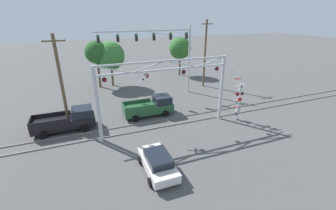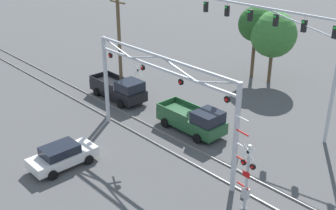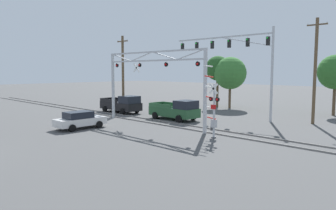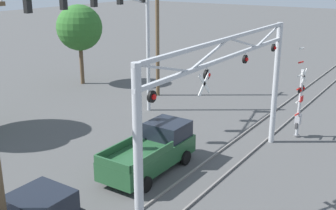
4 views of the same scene
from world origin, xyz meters
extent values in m
cube|color=gray|center=(0.00, 16.90, 0.05)|extent=(80.00, 0.08, 0.10)
cube|color=gray|center=(0.00, 18.34, 0.05)|extent=(80.00, 0.08, 0.10)
cylinder|color=#B7BABF|center=(-5.93, 16.62, 3.26)|extent=(0.29, 0.29, 6.51)
cylinder|color=#B7BABF|center=(5.93, 16.62, 3.26)|extent=(0.29, 0.29, 6.51)
cube|color=#B7BABF|center=(0.00, 16.62, 5.69)|extent=(12.16, 0.14, 0.14)
cube|color=#B7BABF|center=(0.00, 16.62, 6.44)|extent=(12.16, 0.14, 0.14)
cube|color=#B7BABF|center=(-4.45, 16.62, 6.07)|extent=(2.99, 0.08, 0.83)
cube|color=#B7BABF|center=(-1.48, 16.62, 6.07)|extent=(2.99, 0.08, 0.83)
cube|color=#B7BABF|center=(1.48, 16.62, 6.07)|extent=(2.99, 0.08, 0.83)
cube|color=#B7BABF|center=(4.45, 16.62, 6.07)|extent=(2.99, 0.08, 0.83)
cylinder|color=black|center=(-5.19, 16.62, 5.33)|extent=(0.38, 0.10, 0.38)
sphere|color=red|center=(-5.19, 16.55, 5.33)|extent=(0.18, 0.18, 0.18)
cylinder|color=#B7BABF|center=(-5.19, 16.62, 5.57)|extent=(0.04, 0.04, 0.10)
cylinder|color=black|center=(-1.73, 16.62, 5.33)|extent=(0.38, 0.10, 0.38)
sphere|color=red|center=(-1.73, 16.55, 5.33)|extent=(0.18, 0.18, 0.18)
cylinder|color=#B7BABF|center=(-1.73, 16.62, 5.57)|extent=(0.04, 0.04, 0.10)
cylinder|color=black|center=(1.73, 16.62, 5.33)|extent=(0.38, 0.10, 0.38)
sphere|color=red|center=(1.73, 16.55, 5.33)|extent=(0.18, 0.18, 0.18)
cylinder|color=#B7BABF|center=(1.73, 16.62, 5.57)|extent=(0.04, 0.04, 0.10)
cylinder|color=black|center=(5.19, 16.62, 5.33)|extent=(0.38, 0.10, 0.38)
sphere|color=red|center=(5.19, 16.55, 5.33)|extent=(0.18, 0.18, 0.18)
cylinder|color=#B7BABF|center=(5.19, 16.62, 5.57)|extent=(0.04, 0.04, 0.10)
cube|color=white|center=(-2.08, 16.52, 5.07)|extent=(0.88, 0.03, 0.88)
cube|color=white|center=(-2.08, 16.52, 5.07)|extent=(0.88, 0.03, 0.88)
cylinder|color=black|center=(-2.08, 16.50, 5.07)|extent=(0.04, 0.04, 0.02)
cylinder|color=#B7BABF|center=(7.50, 15.70, 1.95)|extent=(0.16, 0.16, 3.90)
cylinder|color=#59595B|center=(7.50, 15.70, 0.05)|extent=(0.35, 0.35, 0.10)
cube|color=white|center=(7.50, 15.59, 3.55)|extent=(0.78, 0.03, 0.78)
cube|color=white|center=(7.50, 15.59, 3.55)|extent=(0.78, 0.03, 0.78)
cylinder|color=black|center=(7.50, 15.57, 3.55)|extent=(0.04, 0.04, 0.02)
cylinder|color=black|center=(7.22, 15.70, 2.80)|extent=(0.32, 0.09, 0.32)
sphere|color=red|center=(7.22, 15.64, 2.80)|extent=(0.16, 0.16, 0.16)
cylinder|color=black|center=(7.78, 15.70, 2.80)|extent=(0.32, 0.09, 0.32)
sphere|color=red|center=(7.78, 15.64, 2.80)|extent=(0.16, 0.16, 0.16)
cube|color=#B7BABF|center=(7.50, 15.70, 2.80)|extent=(0.64, 0.06, 0.06)
cube|color=red|center=(7.50, 15.60, 2.25)|extent=(0.44, 0.02, 0.32)
cube|color=#B2B2B7|center=(7.50, 15.70, 1.05)|extent=(0.36, 0.28, 0.56)
cylinder|color=red|center=(7.28, 15.70, 1.42)|extent=(0.75, 0.09, 0.16)
cylinder|color=white|center=(7.21, 15.70, 2.16)|extent=(0.75, 0.09, 0.16)
cylinder|color=red|center=(7.13, 15.70, 2.91)|extent=(0.75, 0.09, 0.16)
cylinder|color=white|center=(7.06, 15.70, 3.65)|extent=(0.75, 0.09, 0.16)
cylinder|color=red|center=(6.99, 15.70, 4.39)|extent=(0.75, 0.09, 0.16)
cylinder|color=white|center=(6.91, 15.70, 5.14)|extent=(0.75, 0.09, 0.16)
cube|color=#3F3F42|center=(7.35, 15.70, 0.70)|extent=(0.24, 0.12, 0.36)
cylinder|color=#B7BABF|center=(6.73, 25.54, 4.43)|extent=(0.24, 0.24, 8.87)
cube|color=black|center=(-2.40, 25.54, 7.56)|extent=(0.30, 0.26, 0.82)
cube|color=black|center=(-0.24, 25.54, 7.56)|extent=(0.30, 0.26, 0.82)
cube|color=#23512D|center=(-0.71, 20.09, 0.78)|extent=(5.23, 1.99, 0.86)
cube|color=black|center=(0.89, 20.09, 1.60)|extent=(1.74, 1.83, 0.79)
cube|color=#23512D|center=(-1.68, 19.14, 1.39)|extent=(3.09, 0.08, 0.35)
cube|color=#23512D|center=(-1.68, 21.05, 1.39)|extent=(3.09, 0.08, 0.35)
cube|color=#23512D|center=(-3.27, 20.09, 1.39)|extent=(0.10, 1.91, 0.35)
cylinder|color=black|center=(0.91, 19.09, 0.35)|extent=(0.69, 0.24, 0.69)
cylinder|color=black|center=(0.91, 21.10, 0.35)|extent=(0.69, 0.24, 0.69)
cylinder|color=black|center=(-2.33, 19.09, 0.35)|extent=(0.69, 0.24, 0.69)
cylinder|color=black|center=(-2.33, 21.10, 0.35)|extent=(0.69, 0.24, 0.69)
cube|color=black|center=(-7.25, 19.75, 1.60)|extent=(1.83, 1.83, 0.79)
cylinder|color=silver|center=(-7.72, 19.88, 8.20)|extent=(0.08, 0.08, 0.12)
cylinder|color=brown|center=(10.04, 27.12, 4.72)|extent=(0.28, 0.28, 9.44)
cylinder|color=brown|center=(9.41, 34.38, 1.69)|extent=(0.32, 0.32, 3.37)
sphere|color=#2D6628|center=(9.41, 34.38, 4.66)|extent=(3.70, 3.70, 3.70)
camera|label=1|loc=(-6.79, -1.16, 10.20)|focal=24.00mm
camera|label=2|loc=(17.86, 0.58, 14.13)|focal=45.00mm
camera|label=3|loc=(21.46, -2.95, 4.81)|focal=35.00mm
camera|label=4|loc=(-15.10, 9.42, 8.93)|focal=45.00mm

